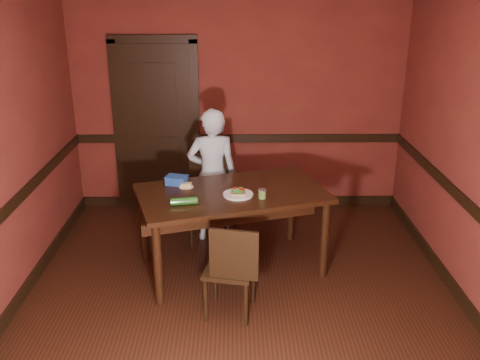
{
  "coord_description": "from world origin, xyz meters",
  "views": [
    {
      "loc": [
        -0.05,
        -4.15,
        2.72
      ],
      "look_at": [
        0.0,
        0.35,
        1.05
      ],
      "focal_mm": 40.0,
      "sensor_mm": 36.0,
      "label": 1
    }
  ],
  "objects_px": {
    "chair_far": "(213,201)",
    "chair_near": "(230,267)",
    "person": "(212,175)",
    "sauce_jar": "(262,194)",
    "sandwich_plate": "(238,193)",
    "food_tub": "(177,180)",
    "dining_table": "(232,230)",
    "cheese_saucer": "(186,186)"
  },
  "relations": [
    {
      "from": "chair_far",
      "to": "cheese_saucer",
      "type": "height_order",
      "value": "chair_far"
    },
    {
      "from": "person",
      "to": "sauce_jar",
      "type": "xyz_separation_m",
      "value": [
        0.5,
        -0.88,
        0.13
      ]
    },
    {
      "from": "dining_table",
      "to": "sandwich_plate",
      "type": "bearing_deg",
      "value": -77.32
    },
    {
      "from": "chair_far",
      "to": "food_tub",
      "type": "xyz_separation_m",
      "value": [
        -0.34,
        -0.41,
        0.4
      ]
    },
    {
      "from": "dining_table",
      "to": "person",
      "type": "xyz_separation_m",
      "value": [
        -0.21,
        0.7,
        0.33
      ]
    },
    {
      "from": "dining_table",
      "to": "cheese_saucer",
      "type": "relative_size",
      "value": 12.42
    },
    {
      "from": "dining_table",
      "to": "cheese_saucer",
      "type": "xyz_separation_m",
      "value": [
        -0.45,
        0.11,
        0.43
      ]
    },
    {
      "from": "dining_table",
      "to": "person",
      "type": "bearing_deg",
      "value": 90.2
    },
    {
      "from": "chair_near",
      "to": "cheese_saucer",
      "type": "distance_m",
      "value": 1.06
    },
    {
      "from": "sandwich_plate",
      "to": "sauce_jar",
      "type": "relative_size",
      "value": 3.22
    },
    {
      "from": "chair_far",
      "to": "chair_near",
      "type": "height_order",
      "value": "chair_far"
    },
    {
      "from": "sauce_jar",
      "to": "cheese_saucer",
      "type": "height_order",
      "value": "sauce_jar"
    },
    {
      "from": "chair_far",
      "to": "dining_table",
      "type": "bearing_deg",
      "value": -56.02
    },
    {
      "from": "chair_far",
      "to": "food_tub",
      "type": "relative_size",
      "value": 4.0
    },
    {
      "from": "chair_near",
      "to": "cheese_saucer",
      "type": "bearing_deg",
      "value": -52.08
    },
    {
      "from": "person",
      "to": "food_tub",
      "type": "height_order",
      "value": "person"
    },
    {
      "from": "person",
      "to": "cheese_saucer",
      "type": "height_order",
      "value": "person"
    },
    {
      "from": "dining_table",
      "to": "chair_far",
      "type": "distance_m",
      "value": 0.64
    },
    {
      "from": "person",
      "to": "cheese_saucer",
      "type": "relative_size",
      "value": 10.4
    },
    {
      "from": "chair_far",
      "to": "chair_near",
      "type": "xyz_separation_m",
      "value": [
        0.19,
        -1.37,
        -0.04
      ]
    },
    {
      "from": "chair_far",
      "to": "sandwich_plate",
      "type": "bearing_deg",
      "value": -54.35
    },
    {
      "from": "chair_far",
      "to": "person",
      "type": "bearing_deg",
      "value": 108.21
    },
    {
      "from": "food_tub",
      "to": "person",
      "type": "bearing_deg",
      "value": 72.46
    },
    {
      "from": "dining_table",
      "to": "cheese_saucer",
      "type": "distance_m",
      "value": 0.63
    },
    {
      "from": "dining_table",
      "to": "sauce_jar",
      "type": "relative_size",
      "value": 20.08
    },
    {
      "from": "chair_near",
      "to": "sandwich_plate",
      "type": "xyz_separation_m",
      "value": [
        0.08,
        0.66,
        0.42
      ]
    },
    {
      "from": "dining_table",
      "to": "food_tub",
      "type": "relative_size",
      "value": 7.4
    },
    {
      "from": "chair_near",
      "to": "food_tub",
      "type": "height_order",
      "value": "food_tub"
    },
    {
      "from": "cheese_saucer",
      "to": "person",
      "type": "bearing_deg",
      "value": 68.48
    },
    {
      "from": "dining_table",
      "to": "chair_near",
      "type": "xyz_separation_m",
      "value": [
        -0.02,
        -0.77,
        0.02
      ]
    },
    {
      "from": "sandwich_plate",
      "to": "food_tub",
      "type": "height_order",
      "value": "food_tub"
    },
    {
      "from": "chair_far",
      "to": "chair_near",
      "type": "distance_m",
      "value": 1.38
    },
    {
      "from": "sauce_jar",
      "to": "cheese_saucer",
      "type": "distance_m",
      "value": 0.79
    },
    {
      "from": "sauce_jar",
      "to": "cheese_saucer",
      "type": "relative_size",
      "value": 0.62
    },
    {
      "from": "cheese_saucer",
      "to": "food_tub",
      "type": "height_order",
      "value": "food_tub"
    },
    {
      "from": "chair_far",
      "to": "cheese_saucer",
      "type": "relative_size",
      "value": 6.71
    },
    {
      "from": "person",
      "to": "sauce_jar",
      "type": "relative_size",
      "value": 16.83
    },
    {
      "from": "sandwich_plate",
      "to": "food_tub",
      "type": "xyz_separation_m",
      "value": [
        -0.61,
        0.3,
        0.02
      ]
    },
    {
      "from": "chair_far",
      "to": "sauce_jar",
      "type": "relative_size",
      "value": 10.85
    },
    {
      "from": "dining_table",
      "to": "chair_near",
      "type": "bearing_deg",
      "value": -108.13
    },
    {
      "from": "sauce_jar",
      "to": "food_tub",
      "type": "xyz_separation_m",
      "value": [
        -0.83,
        0.37,
        -0.0
      ]
    },
    {
      "from": "cheese_saucer",
      "to": "food_tub",
      "type": "bearing_deg",
      "value": 140.62
    }
  ]
}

